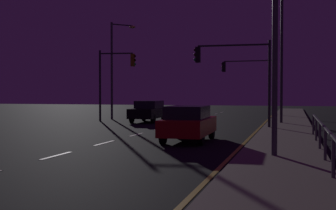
{
  "coord_description": "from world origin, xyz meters",
  "views": [
    {
      "loc": [
        7.75,
        -4.5,
        2.12
      ],
      "look_at": [
        -1.87,
        29.55,
        1.2
      ],
      "focal_mm": 47.81,
      "sensor_mm": 36.0,
      "label": 1
    }
  ],
  "objects_px": {
    "car_oncoming": "(149,111)",
    "street_lamp_median": "(285,49)",
    "car": "(188,123)",
    "street_lamp_across_street": "(115,62)",
    "traffic_light_near_left": "(115,72)",
    "traffic_light_overhead_east": "(251,74)",
    "traffic_light_far_center": "(235,66)",
    "street_lamp_corner": "(265,16)"
  },
  "relations": [
    {
      "from": "car_oncoming",
      "to": "street_lamp_median",
      "type": "relative_size",
      "value": 0.52
    },
    {
      "from": "car",
      "to": "street_lamp_across_street",
      "type": "relative_size",
      "value": 0.56
    },
    {
      "from": "traffic_light_near_left",
      "to": "street_lamp_median",
      "type": "height_order",
      "value": "street_lamp_median"
    },
    {
      "from": "street_lamp_across_street",
      "to": "street_lamp_median",
      "type": "relative_size",
      "value": 0.94
    },
    {
      "from": "traffic_light_overhead_east",
      "to": "traffic_light_far_center",
      "type": "bearing_deg",
      "value": -88.35
    },
    {
      "from": "traffic_light_far_center",
      "to": "street_lamp_across_street",
      "type": "bearing_deg",
      "value": 145.26
    },
    {
      "from": "car",
      "to": "street_lamp_corner",
      "type": "bearing_deg",
      "value": -51.47
    },
    {
      "from": "street_lamp_median",
      "to": "traffic_light_far_center",
      "type": "bearing_deg",
      "value": -123.48
    },
    {
      "from": "traffic_light_near_left",
      "to": "street_lamp_across_street",
      "type": "distance_m",
      "value": 2.91
    },
    {
      "from": "traffic_light_overhead_east",
      "to": "traffic_light_near_left",
      "type": "xyz_separation_m",
      "value": [
        -9.27,
        -10.92,
        -0.19
      ]
    },
    {
      "from": "traffic_light_near_left",
      "to": "street_lamp_corner",
      "type": "relative_size",
      "value": 0.73
    },
    {
      "from": "car_oncoming",
      "to": "traffic_light_overhead_east",
      "type": "height_order",
      "value": "traffic_light_overhead_east"
    },
    {
      "from": "car",
      "to": "street_lamp_median",
      "type": "distance_m",
      "value": 13.2
    },
    {
      "from": "street_lamp_corner",
      "to": "car_oncoming",
      "type": "bearing_deg",
      "value": 119.4
    },
    {
      "from": "car_oncoming",
      "to": "traffic_light_near_left",
      "type": "distance_m",
      "value": 4.0
    },
    {
      "from": "traffic_light_far_center",
      "to": "traffic_light_near_left",
      "type": "xyz_separation_m",
      "value": [
        -9.72,
        4.9,
        -0.03
      ]
    },
    {
      "from": "traffic_light_far_center",
      "to": "street_lamp_across_street",
      "type": "xyz_separation_m",
      "value": [
        -10.74,
        7.45,
        0.96
      ]
    },
    {
      "from": "street_lamp_across_street",
      "to": "street_lamp_corner",
      "type": "bearing_deg",
      "value": -55.86
    },
    {
      "from": "traffic_light_overhead_east",
      "to": "street_lamp_corner",
      "type": "relative_size",
      "value": 0.71
    },
    {
      "from": "street_lamp_corner",
      "to": "traffic_light_near_left",
      "type": "bearing_deg",
      "value": 125.75
    },
    {
      "from": "traffic_light_far_center",
      "to": "street_lamp_corner",
      "type": "relative_size",
      "value": 0.69
    },
    {
      "from": "car",
      "to": "car_oncoming",
      "type": "height_order",
      "value": "same"
    },
    {
      "from": "traffic_light_near_left",
      "to": "street_lamp_across_street",
      "type": "relative_size",
      "value": 0.68
    },
    {
      "from": "car_oncoming",
      "to": "street_lamp_across_street",
      "type": "bearing_deg",
      "value": 144.52
    },
    {
      "from": "car_oncoming",
      "to": "street_lamp_corner",
      "type": "relative_size",
      "value": 0.6
    },
    {
      "from": "street_lamp_across_street",
      "to": "street_lamp_median",
      "type": "bearing_deg",
      "value": -13.27
    },
    {
      "from": "car",
      "to": "traffic_light_near_left",
      "type": "distance_m",
      "value": 15.5
    },
    {
      "from": "traffic_light_far_center",
      "to": "car",
      "type": "bearing_deg",
      "value": -97.89
    },
    {
      "from": "traffic_light_far_center",
      "to": "street_lamp_median",
      "type": "xyz_separation_m",
      "value": [
        2.81,
        4.25,
        1.34
      ]
    },
    {
      "from": "traffic_light_overhead_east",
      "to": "traffic_light_far_center",
      "type": "distance_m",
      "value": 15.83
    },
    {
      "from": "car_oncoming",
      "to": "street_lamp_across_street",
      "type": "height_order",
      "value": "street_lamp_across_street"
    },
    {
      "from": "street_lamp_corner",
      "to": "street_lamp_across_street",
      "type": "relative_size",
      "value": 0.93
    },
    {
      "from": "traffic_light_overhead_east",
      "to": "car",
      "type": "bearing_deg",
      "value": -91.47
    },
    {
      "from": "traffic_light_far_center",
      "to": "traffic_light_near_left",
      "type": "height_order",
      "value": "traffic_light_near_left"
    },
    {
      "from": "car_oncoming",
      "to": "traffic_light_overhead_east",
      "type": "bearing_deg",
      "value": 59.29
    },
    {
      "from": "traffic_light_near_left",
      "to": "street_lamp_median",
      "type": "distance_m",
      "value": 12.63
    },
    {
      "from": "traffic_light_near_left",
      "to": "street_lamp_median",
      "type": "bearing_deg",
      "value": -2.97
    },
    {
      "from": "car_oncoming",
      "to": "car",
      "type": "bearing_deg",
      "value": -64.36
    },
    {
      "from": "car_oncoming",
      "to": "street_lamp_corner",
      "type": "xyz_separation_m",
      "value": [
        9.5,
        -16.86,
        3.78
      ]
    },
    {
      "from": "traffic_light_near_left",
      "to": "street_lamp_corner",
      "type": "distance_m",
      "value": 20.93
    },
    {
      "from": "car",
      "to": "street_lamp_across_street",
      "type": "distance_m",
      "value": 18.33
    },
    {
      "from": "street_lamp_corner",
      "to": "street_lamp_median",
      "type": "relative_size",
      "value": 0.88
    }
  ]
}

